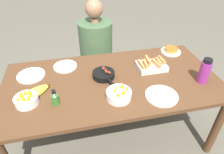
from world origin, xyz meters
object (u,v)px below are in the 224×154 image
object	(u,v)px
water_bottle	(205,71)
empty_plate_far_right	(31,75)
fruit_bowl_mango	(26,99)
fruit_bowl_citrus	(119,94)
melon_tray	(151,66)
empty_plate_near_front	(162,96)
hot_sauce_bottle	(55,98)
skillet	(104,75)
person_figure	(97,61)
banana_bunch	(40,90)
frittata_plate_center	(171,51)
empty_plate_far_left	(65,66)

from	to	relation	value
water_bottle	empty_plate_far_right	bearing A→B (deg)	164.48
fruit_bowl_mango	fruit_bowl_citrus	size ratio (longest dim) A/B	0.89
fruit_bowl_citrus	melon_tray	bearing A→B (deg)	40.25
empty_plate_near_front	hot_sauce_bottle	xyz separation A→B (m)	(-0.81, 0.10, 0.05)
skillet	hot_sauce_bottle	world-z (taller)	hot_sauce_bottle
melon_tray	empty_plate_far_right	xyz separation A→B (m)	(-1.10, 0.12, -0.03)
hot_sauce_bottle	person_figure	distance (m)	1.06
person_figure	empty_plate_near_front	bearing A→B (deg)	-70.40
fruit_bowl_citrus	empty_plate_near_front	bearing A→B (deg)	-9.77
banana_bunch	frittata_plate_center	world-z (taller)	frittata_plate_center
empty_plate_far_right	hot_sauce_bottle	size ratio (longest dim) A/B	1.87
skillet	fruit_bowl_citrus	world-z (taller)	fruit_bowl_citrus
fruit_bowl_mango	skillet	bearing A→B (deg)	17.94
person_figure	fruit_bowl_citrus	bearing A→B (deg)	-87.87
skillet	water_bottle	xyz separation A→B (m)	(0.81, -0.24, 0.08)
banana_bunch	water_bottle	distance (m)	1.36
skillet	empty_plate_far_left	world-z (taller)	skillet
banana_bunch	hot_sauce_bottle	bearing A→B (deg)	-54.33
empty_plate_near_front	fruit_bowl_mango	bearing A→B (deg)	171.71
frittata_plate_center	empty_plate_far_left	xyz separation A→B (m)	(-1.11, -0.05, -0.01)
skillet	empty_plate_near_front	bearing A→B (deg)	33.39
skillet	fruit_bowl_citrus	size ratio (longest dim) A/B	1.63
skillet	melon_tray	bearing A→B (deg)	80.13
frittata_plate_center	person_figure	world-z (taller)	person_figure
frittata_plate_center	skillet	bearing A→B (deg)	-159.63
melon_tray	water_bottle	xyz separation A→B (m)	(0.35, -0.28, 0.07)
fruit_bowl_mango	hot_sauce_bottle	xyz separation A→B (m)	(0.21, -0.05, 0.02)
banana_bunch	person_figure	bearing A→B (deg)	52.72
empty_plate_far_left	banana_bunch	bearing A→B (deg)	-122.89
empty_plate_near_front	fruit_bowl_mango	world-z (taller)	fruit_bowl_mango
empty_plate_far_right	frittata_plate_center	bearing A→B (deg)	5.31
frittata_plate_center	hot_sauce_bottle	xyz separation A→B (m)	(-1.20, -0.54, 0.04)
fruit_bowl_citrus	hot_sauce_bottle	xyz separation A→B (m)	(-0.48, 0.04, 0.02)
skillet	empty_plate_far_left	xyz separation A→B (m)	(-0.33, 0.24, -0.02)
banana_bunch	skillet	xyz separation A→B (m)	(0.54, 0.08, 0.01)
person_figure	banana_bunch	bearing A→B (deg)	-127.28
empty_plate_far_left	empty_plate_far_right	xyz separation A→B (m)	(-0.30, -0.08, -0.00)
person_figure	melon_tray	bearing A→B (deg)	-55.53
banana_bunch	fruit_bowl_mango	xyz separation A→B (m)	(-0.09, -0.12, 0.02)
melon_tray	person_figure	bearing A→B (deg)	124.47
melon_tray	fruit_bowl_mango	xyz separation A→B (m)	(-1.09, -0.24, 0.01)
empty_plate_near_front	person_figure	distance (m)	1.11
empty_plate_near_front	empty_plate_far_right	bearing A→B (deg)	153.62
melon_tray	skillet	world-z (taller)	melon_tray
skillet	person_figure	bearing A→B (deg)	162.65
skillet	empty_plate_far_right	world-z (taller)	skillet
banana_bunch	fruit_bowl_citrus	size ratio (longest dim) A/B	0.91
skillet	frittata_plate_center	distance (m)	0.84
hot_sauce_bottle	person_figure	bearing A→B (deg)	64.20
fruit_bowl_mango	water_bottle	xyz separation A→B (m)	(1.44, -0.04, 0.07)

